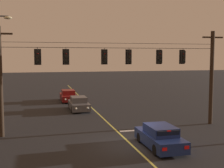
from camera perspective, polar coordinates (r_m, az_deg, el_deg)
ground_plane at (r=19.00m, az=3.78°, el=-11.59°), size 180.00×180.00×0.00m
lane_centre_stripe at (r=28.43m, az=-2.48°, el=-5.89°), size 0.14×60.00×0.01m
stop_bar_paint at (r=22.72m, az=5.71°, el=-8.78°), size 3.40×0.36×0.01m
signal_span_assembly at (r=22.10m, az=0.63°, el=1.17°), size 17.99×0.32×7.55m
traffic_light_leftmost at (r=21.30m, az=-14.09°, el=5.08°), size 0.48×0.41×1.22m
traffic_light_left_inner at (r=21.39m, az=-8.81°, el=5.18°), size 0.48×0.41×1.22m
traffic_light_centre at (r=21.84m, az=-1.39°, el=5.24°), size 0.48×0.41×1.22m
traffic_light_right_inner at (r=22.32m, az=3.32°, el=5.24°), size 0.48×0.41×1.22m
traffic_light_rightmost at (r=23.19m, az=9.19°, el=5.18°), size 0.48×0.41×1.22m
traffic_light_far_right at (r=24.03m, az=13.49°, el=5.10°), size 0.48×0.41×1.22m
car_waiting_near_lane at (r=18.47m, az=9.19°, el=-10.06°), size 1.80×4.33×1.39m
car_oncoming_lead at (r=30.83m, az=-6.41°, el=-3.82°), size 1.80×4.42×1.39m
car_oncoming_trailing at (r=37.14m, az=-8.40°, el=-2.29°), size 1.80×4.42×1.39m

